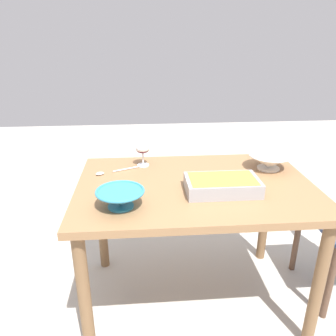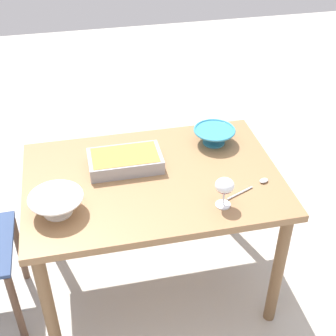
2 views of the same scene
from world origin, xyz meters
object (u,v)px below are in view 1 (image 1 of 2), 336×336
mixing_bowl (269,161)px  casserole_dish (222,184)px  wine_glass (143,149)px  serving_spoon (109,172)px  small_bowl (120,197)px  dining_table (195,200)px

mixing_bowl → casserole_dish: bearing=-141.1°
wine_glass → serving_spoon: bearing=-152.7°
mixing_bowl → serving_spoon: (-0.87, 0.01, -0.04)m
wine_glass → small_bowl: 0.49m
wine_glass → dining_table: bearing=-45.4°
casserole_dish → small_bowl: 0.48m
dining_table → small_bowl: 0.44m
dining_table → small_bowl: (-0.36, -0.21, 0.14)m
wine_glass → mixing_bowl: 0.70m
wine_glass → serving_spoon: wine_glass is taller
wine_glass → casserole_dish: wine_glass is taller
dining_table → mixing_bowl: bearing=19.9°
dining_table → wine_glass: bearing=134.6°
serving_spoon → wine_glass: bearing=27.3°
dining_table → small_bowl: small_bowl is taller
dining_table → casserole_dish: (0.11, -0.10, 0.13)m
small_bowl → wine_glass: bearing=77.9°
dining_table → mixing_bowl: (0.43, 0.16, 0.14)m
dining_table → casserole_dish: casserole_dish is taller
wine_glass → small_bowl: wine_glass is taller
serving_spoon → mixing_bowl: bearing=-0.6°
mixing_bowl → small_bowl: (-0.79, -0.37, -0.00)m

